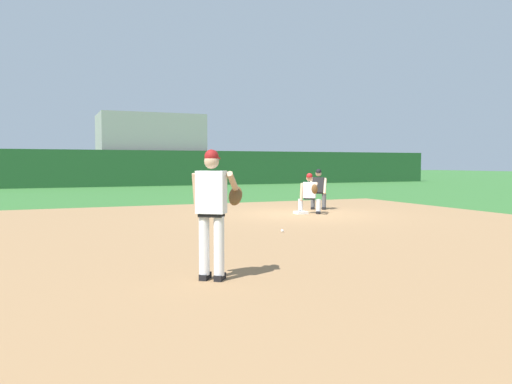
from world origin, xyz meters
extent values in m
plane|color=#336B2D|center=(0.00, 0.00, 0.00)|extent=(160.00, 160.00, 0.00)
cube|color=#9E754C|center=(-2.77, -3.87, 0.00)|extent=(18.00, 18.00, 0.01)
cube|color=white|center=(0.00, 0.00, 0.04)|extent=(0.38, 0.38, 0.09)
sphere|color=white|center=(-2.46, -3.68, 0.04)|extent=(0.07, 0.07, 0.07)
cube|color=black|center=(-5.61, -7.64, 0.04)|extent=(0.24, 0.28, 0.09)
cylinder|color=white|center=(-5.64, -7.67, 0.50)|extent=(0.15, 0.15, 0.84)
cube|color=black|center=(-5.43, -7.77, 0.04)|extent=(0.24, 0.28, 0.09)
cylinder|color=white|center=(-5.46, -7.80, 0.50)|extent=(0.15, 0.15, 0.84)
cube|color=black|center=(-5.55, -7.74, 0.94)|extent=(0.39, 0.36, 0.06)
cube|color=white|center=(-5.55, -7.74, 1.26)|extent=(0.46, 0.43, 0.60)
sphere|color=tan|center=(-5.54, -7.72, 1.69)|extent=(0.21, 0.21, 0.21)
sphere|color=maroon|center=(-5.54, -7.72, 1.76)|extent=(0.20, 0.20, 0.20)
cube|color=maroon|center=(-5.48, -7.65, 1.74)|extent=(0.20, 0.19, 0.02)
cylinder|color=tan|center=(-5.71, -7.53, 1.23)|extent=(0.18, 0.21, 0.59)
cylinder|color=tan|center=(-5.17, -7.64, 1.35)|extent=(0.38, 0.48, 0.41)
ellipsoid|color=brown|center=(-5.12, -7.58, 1.19)|extent=(0.34, 0.36, 0.34)
cube|color=black|center=(0.53, -0.22, 0.04)|extent=(0.24, 0.27, 0.09)
cylinder|color=white|center=(0.56, -0.19, 0.28)|extent=(0.15, 0.15, 0.40)
cube|color=black|center=(0.05, 0.14, 0.04)|extent=(0.24, 0.27, 0.09)
cylinder|color=white|center=(0.08, 0.17, 0.28)|extent=(0.15, 0.15, 0.40)
cube|color=black|center=(0.32, -0.01, 0.50)|extent=(0.39, 0.36, 0.06)
cube|color=white|center=(0.32, -0.01, 0.78)|extent=(0.46, 0.43, 0.52)
sphere|color=tan|center=(0.30, -0.03, 1.17)|extent=(0.21, 0.21, 0.21)
sphere|color=maroon|center=(0.30, -0.03, 1.24)|extent=(0.20, 0.20, 0.20)
cube|color=maroon|center=(0.25, -0.10, 1.22)|extent=(0.20, 0.19, 0.02)
cylinder|color=tan|center=(0.27, -0.49, 0.92)|extent=(0.42, 0.52, 0.24)
cylinder|color=tan|center=(0.06, 0.06, 0.72)|extent=(0.21, 0.24, 0.58)
ellipsoid|color=brown|center=(0.14, -0.66, 0.85)|extent=(0.29, 0.29, 0.35)
cube|color=black|center=(1.48, 1.02, 0.04)|extent=(0.25, 0.27, 0.09)
cylinder|color=#515154|center=(1.50, 1.05, 0.33)|extent=(0.15, 0.15, 0.50)
cube|color=black|center=(1.16, 1.27, 0.04)|extent=(0.25, 0.27, 0.09)
cylinder|color=#515154|center=(1.19, 1.30, 0.33)|extent=(0.15, 0.15, 0.50)
cube|color=black|center=(1.34, 1.18, 0.60)|extent=(0.39, 0.37, 0.06)
cube|color=#232326|center=(1.34, 1.18, 0.89)|extent=(0.46, 0.43, 0.54)
sphere|color=#DBB28E|center=(1.33, 1.16, 1.29)|extent=(0.21, 0.21, 0.21)
sphere|color=black|center=(1.33, 1.16, 1.36)|extent=(0.20, 0.20, 0.20)
cube|color=black|center=(1.28, 1.09, 1.34)|extent=(0.20, 0.19, 0.02)
cylinder|color=#DBB28E|center=(1.45, 0.91, 0.86)|extent=(0.27, 0.31, 0.56)
cylinder|color=#DBB28E|center=(1.06, 1.21, 0.86)|extent=(0.27, 0.31, 0.56)
cube|color=#1E4C23|center=(0.00, 22.00, 1.30)|extent=(48.00, 0.50, 2.60)
cube|color=gray|center=(0.00, 25.32, 2.73)|extent=(7.88, 5.05, 5.45)
cube|color=gray|center=(0.00, 23.62, 2.73)|extent=(7.48, 0.85, 0.06)
cube|color=#236038|center=(-3.24, 23.47, 2.94)|extent=(0.47, 0.20, 0.44)
cube|color=#236038|center=(-2.65, 23.47, 2.94)|extent=(0.47, 0.20, 0.44)
cube|color=#236038|center=(-2.06, 23.47, 2.94)|extent=(0.47, 0.20, 0.44)
cube|color=#236038|center=(-1.47, 23.47, 2.94)|extent=(0.47, 0.20, 0.44)
cube|color=#236038|center=(-0.88, 23.47, 2.94)|extent=(0.47, 0.20, 0.44)
cube|color=#236038|center=(-0.29, 23.47, 2.94)|extent=(0.47, 0.20, 0.44)
cube|color=#236038|center=(0.29, 23.47, 2.94)|extent=(0.47, 0.20, 0.44)
cube|color=#236038|center=(0.88, 23.47, 2.94)|extent=(0.47, 0.20, 0.44)
cube|color=#236038|center=(1.47, 23.47, 2.94)|extent=(0.47, 0.20, 0.44)
cube|color=#236038|center=(2.06, 23.47, 2.94)|extent=(0.47, 0.20, 0.44)
cube|color=#236038|center=(2.65, 23.47, 2.94)|extent=(0.47, 0.20, 0.44)
cube|color=#236038|center=(3.24, 23.47, 2.94)|extent=(0.47, 0.20, 0.44)
cube|color=gray|center=(0.00, 24.47, 3.28)|extent=(7.48, 0.85, 0.06)
cube|color=#236038|center=(-3.24, 24.32, 3.49)|extent=(0.47, 0.20, 0.44)
cube|color=#236038|center=(-2.65, 24.32, 3.49)|extent=(0.47, 0.20, 0.44)
cube|color=#236038|center=(-2.06, 24.32, 3.49)|extent=(0.47, 0.20, 0.44)
cube|color=#236038|center=(-1.47, 24.32, 3.49)|extent=(0.47, 0.20, 0.44)
cube|color=#236038|center=(-0.88, 24.32, 3.49)|extent=(0.47, 0.20, 0.44)
cube|color=#236038|center=(-0.29, 24.32, 3.49)|extent=(0.47, 0.20, 0.44)
cube|color=#236038|center=(0.29, 24.32, 3.49)|extent=(0.47, 0.20, 0.44)
cube|color=#236038|center=(0.88, 24.32, 3.49)|extent=(0.47, 0.20, 0.44)
cube|color=#236038|center=(1.47, 24.32, 3.49)|extent=(0.47, 0.20, 0.44)
cube|color=#236038|center=(2.06, 24.32, 3.49)|extent=(0.47, 0.20, 0.44)
cube|color=#236038|center=(2.65, 24.32, 3.49)|extent=(0.47, 0.20, 0.44)
cube|color=#236038|center=(3.24, 24.32, 3.49)|extent=(0.47, 0.20, 0.44)
cube|color=gray|center=(0.00, 25.32, 3.83)|extent=(7.48, 0.85, 0.06)
cube|color=#236038|center=(-3.24, 25.17, 4.04)|extent=(0.47, 0.20, 0.44)
cube|color=#236038|center=(-2.65, 25.17, 4.04)|extent=(0.47, 0.20, 0.44)
cube|color=#236038|center=(-2.06, 25.17, 4.04)|extent=(0.47, 0.20, 0.44)
cube|color=#236038|center=(-1.47, 25.17, 4.04)|extent=(0.47, 0.20, 0.44)
cube|color=#236038|center=(-0.88, 25.17, 4.04)|extent=(0.47, 0.20, 0.44)
cube|color=#236038|center=(-0.29, 25.17, 4.04)|extent=(0.47, 0.20, 0.44)
cube|color=#236038|center=(0.29, 25.17, 4.04)|extent=(0.47, 0.20, 0.44)
cube|color=#236038|center=(0.88, 25.17, 4.04)|extent=(0.47, 0.20, 0.44)
cube|color=#236038|center=(1.47, 25.17, 4.04)|extent=(0.47, 0.20, 0.44)
cube|color=#236038|center=(2.06, 25.17, 4.04)|extent=(0.47, 0.20, 0.44)
cube|color=#236038|center=(2.65, 25.17, 4.04)|extent=(0.47, 0.20, 0.44)
cube|color=#236038|center=(3.24, 25.17, 4.04)|extent=(0.47, 0.20, 0.44)
cube|color=gray|center=(0.00, 26.18, 4.38)|extent=(7.48, 0.85, 0.06)
cube|color=#236038|center=(-3.24, 26.02, 4.59)|extent=(0.47, 0.20, 0.44)
cube|color=#236038|center=(-2.65, 26.02, 4.59)|extent=(0.47, 0.20, 0.44)
cube|color=#236038|center=(-2.06, 26.02, 4.59)|extent=(0.47, 0.20, 0.44)
cube|color=#236038|center=(-1.47, 26.02, 4.59)|extent=(0.47, 0.20, 0.44)
cube|color=#236038|center=(-0.88, 26.02, 4.59)|extent=(0.47, 0.20, 0.44)
cube|color=#236038|center=(-0.29, 26.02, 4.59)|extent=(0.47, 0.20, 0.44)
cube|color=#236038|center=(0.29, 26.02, 4.59)|extent=(0.47, 0.20, 0.44)
cube|color=#236038|center=(0.88, 26.02, 4.59)|extent=(0.47, 0.20, 0.44)
cube|color=#236038|center=(1.47, 26.02, 4.59)|extent=(0.47, 0.20, 0.44)
cube|color=#236038|center=(2.06, 26.02, 4.59)|extent=(0.47, 0.20, 0.44)
cube|color=#236038|center=(2.65, 26.02, 4.59)|extent=(0.47, 0.20, 0.44)
cube|color=#236038|center=(3.24, 26.02, 4.59)|extent=(0.47, 0.20, 0.44)
cube|color=gray|center=(0.00, 27.02, 4.93)|extent=(7.48, 0.85, 0.06)
cube|color=#236038|center=(-3.24, 26.87, 5.14)|extent=(0.47, 0.20, 0.44)
cube|color=#236038|center=(-2.65, 26.87, 5.14)|extent=(0.47, 0.20, 0.44)
cube|color=#236038|center=(-2.06, 26.87, 5.14)|extent=(0.47, 0.20, 0.44)
cube|color=#236038|center=(-1.47, 26.87, 5.14)|extent=(0.47, 0.20, 0.44)
cube|color=#236038|center=(-0.88, 26.87, 5.14)|extent=(0.47, 0.20, 0.44)
cube|color=#236038|center=(-0.29, 26.87, 5.14)|extent=(0.47, 0.20, 0.44)
cube|color=#236038|center=(0.29, 26.87, 5.14)|extent=(0.47, 0.20, 0.44)
cube|color=#236038|center=(0.88, 26.87, 5.14)|extent=(0.47, 0.20, 0.44)
cube|color=#236038|center=(1.47, 26.87, 5.14)|extent=(0.47, 0.20, 0.44)
cube|color=#236038|center=(2.06, 26.87, 5.14)|extent=(0.47, 0.20, 0.44)
cube|color=#236038|center=(2.65, 26.87, 5.14)|extent=(0.47, 0.20, 0.44)
cube|color=#236038|center=(3.24, 26.87, 5.14)|extent=(0.47, 0.20, 0.44)
camera|label=1|loc=(-7.69, -14.43, 1.67)|focal=35.00mm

